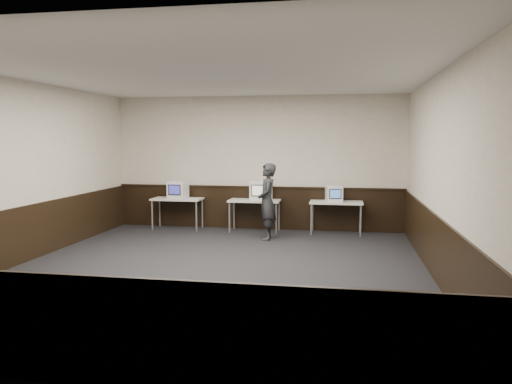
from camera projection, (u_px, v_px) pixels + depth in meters
floor at (216, 270)px, 8.27m from camera, size 8.00×8.00×0.00m
ceiling at (215, 74)px, 7.94m from camera, size 8.00×8.00×0.00m
back_wall at (257, 163)px, 12.02m from camera, size 7.00×0.00×7.00m
front_wall at (95, 207)px, 4.19m from camera, size 7.00×0.00×7.00m
left_wall at (21, 172)px, 8.71m from camera, size 0.00×8.00×8.00m
right_wall at (441, 177)px, 7.50m from camera, size 0.00×8.00×8.00m
wainscot_back at (257, 208)px, 12.12m from camera, size 6.98×0.04×1.00m
wainscot_front at (101, 332)px, 4.32m from camera, size 6.98×0.04×1.00m
wainscot_left at (25, 234)px, 8.82m from camera, size 0.04×7.98×1.00m
wainscot_right at (437, 249)px, 7.62m from camera, size 0.04×7.98×1.00m
wainscot_rail at (257, 187)px, 12.04m from camera, size 6.98×0.06×0.04m
desk_left at (177, 201)px, 12.06m from camera, size 1.20×0.60×0.75m
desk_center at (255, 203)px, 11.73m from camera, size 1.20×0.60×0.75m
desk_right at (336, 205)px, 11.40m from camera, size 1.20×0.60×0.75m
emac_left at (178, 190)px, 11.97m from camera, size 0.44×0.47×0.42m
emac_center at (261, 191)px, 11.68m from camera, size 0.49×0.52×0.44m
emac_right at (334, 194)px, 11.35m from camera, size 0.42×0.44×0.36m
person at (267, 202)px, 10.76m from camera, size 0.49×0.66×1.66m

